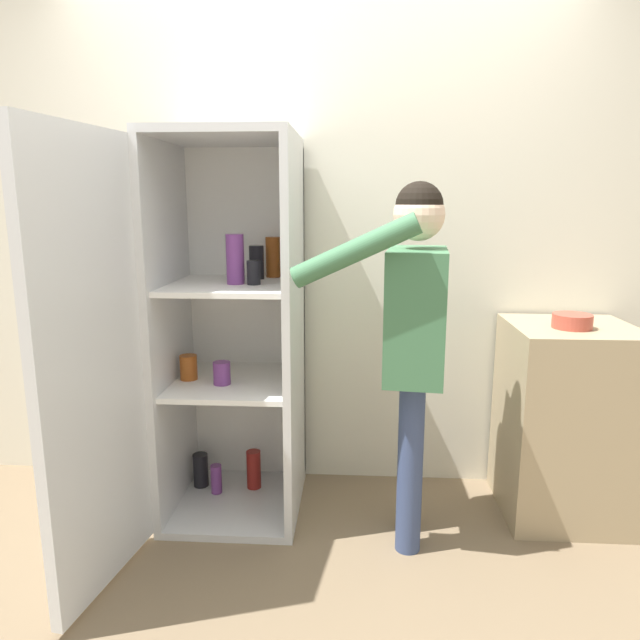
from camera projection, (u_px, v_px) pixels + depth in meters
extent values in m
plane|color=#7A664C|center=(305.00, 588.00, 2.21)|extent=(12.00, 12.00, 0.00)
cube|color=silver|center=(321.00, 241.00, 2.91)|extent=(7.00, 0.06, 2.55)
cube|color=silver|center=(238.00, 501.00, 2.82)|extent=(0.62, 0.65, 0.04)
cube|color=silver|center=(226.00, 137.00, 2.47)|extent=(0.62, 0.65, 0.04)
cube|color=white|center=(245.00, 318.00, 2.95)|extent=(0.62, 0.03, 1.70)
cube|color=silver|center=(171.00, 330.00, 2.66)|extent=(0.03, 0.65, 1.70)
cube|color=silver|center=(295.00, 332.00, 2.63)|extent=(0.04, 0.65, 1.70)
cube|color=white|center=(234.00, 382.00, 2.70)|extent=(0.55, 0.58, 0.02)
cube|color=white|center=(231.00, 286.00, 2.60)|extent=(0.55, 0.58, 0.02)
cube|color=silver|center=(91.00, 368.00, 2.06)|extent=(0.14, 0.62, 1.70)
cylinder|color=black|center=(201.00, 470.00, 2.93)|extent=(0.08, 0.08, 0.17)
cylinder|color=#723884|center=(216.00, 479.00, 2.86)|extent=(0.05, 0.05, 0.15)
cylinder|color=#9E4C19|center=(189.00, 367.00, 2.69)|extent=(0.08, 0.08, 0.12)
cylinder|color=black|center=(257.00, 262.00, 2.73)|extent=(0.07, 0.07, 0.16)
cylinder|color=maroon|center=(254.00, 469.00, 2.91)|extent=(0.07, 0.07, 0.20)
cylinder|color=#9E4C19|center=(273.00, 257.00, 2.80)|extent=(0.07, 0.07, 0.20)
cylinder|color=black|center=(254.00, 273.00, 2.55)|extent=(0.06, 0.06, 0.11)
cylinder|color=#723884|center=(235.00, 259.00, 2.56)|extent=(0.08, 0.08, 0.22)
cylinder|color=#723884|center=(222.00, 373.00, 2.61)|extent=(0.08, 0.08, 0.10)
cylinder|color=#384770|center=(410.00, 468.00, 2.39)|extent=(0.11, 0.11, 0.75)
cylinder|color=#384770|center=(411.00, 451.00, 2.55)|extent=(0.11, 0.11, 0.75)
cube|color=#3F724C|center=(416.00, 314.00, 2.34)|extent=(0.28, 0.44, 0.53)
sphere|color=beige|center=(419.00, 215.00, 2.26)|extent=(0.21, 0.21, 0.21)
sphere|color=black|center=(419.00, 206.00, 2.25)|extent=(0.19, 0.19, 0.19)
cylinder|color=#3F724C|center=(355.00, 251.00, 2.10)|extent=(0.50, 0.14, 0.29)
cylinder|color=#3F724C|center=(417.00, 310.00, 2.57)|extent=(0.08, 0.08, 0.50)
cube|color=tan|center=(565.00, 421.00, 2.68)|extent=(0.55, 0.55, 0.92)
cylinder|color=#B24738|center=(572.00, 321.00, 2.53)|extent=(0.17, 0.17, 0.06)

